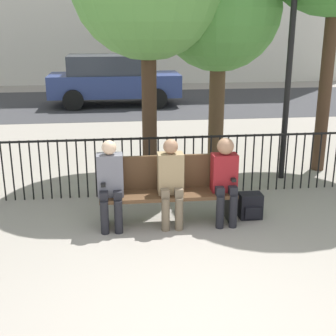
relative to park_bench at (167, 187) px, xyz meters
name	(u,v)px	position (x,y,z in m)	size (l,w,h in m)	color
ground_plane	(194,315)	(0.00, -2.20, -0.50)	(80.00, 80.00, 0.00)	gray
park_bench	(167,187)	(0.00, 0.00, 0.00)	(1.84, 0.45, 0.92)	#4C331E
seated_person_0	(110,181)	(-0.77, -0.13, 0.17)	(0.34, 0.39, 1.21)	black
seated_person_1	(171,179)	(0.03, -0.13, 0.17)	(0.34, 0.39, 1.20)	brown
seated_person_2	(225,176)	(0.77, -0.13, 0.18)	(0.34, 0.39, 1.19)	black
backpack	(250,206)	(1.18, -0.02, -0.32)	(0.32, 0.27, 0.36)	black
fence_railing	(158,161)	(-0.02, 1.06, 0.06)	(9.01, 0.03, 0.95)	black
tree_3	(220,10)	(1.26, 2.69, 2.35)	(2.22, 2.22, 3.99)	#4C3823
lamp_post	(291,48)	(2.23, 1.63, 1.75)	(0.28, 0.28, 3.36)	black
street_surface	(134,103)	(0.00, 9.80, -0.49)	(24.00, 6.00, 0.01)	#333335
parked_car_0	(112,79)	(-0.71, 9.52, 0.35)	(4.20, 1.94, 1.62)	navy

